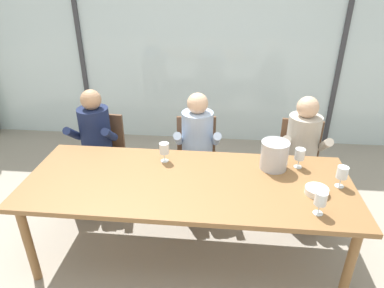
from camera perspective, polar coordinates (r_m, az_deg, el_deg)
The scene contains 18 objects.
ground at distance 3.99m, azimuth 0.93°, elevation -7.60°, with size 14.00×14.00×0.00m, color #9E9384.
window_glass_panel at distance 4.77m, azimuth 2.51°, elevation 15.31°, with size 7.82×0.03×2.60m, color silver.
window_mullion_left at distance 5.16m, azimuth -18.14°, elevation 14.94°, with size 0.06×0.06×2.60m, color #38383D.
window_mullion_right at distance 4.98m, azimuth 23.78°, elevation 13.62°, with size 0.06×0.06×2.60m, color #38383D.
hillside_vineyard at distance 8.70m, azimuth 4.04°, elevation 17.16°, with size 13.82×2.40×1.57m, color #386633.
dining_table at distance 2.77m, azimuth -0.72°, elevation -7.27°, with size 2.62×1.01×0.77m.
chair_near_curtain at distance 3.85m, azimuth -14.71°, elevation -0.78°, with size 0.47×0.47×0.90m.
chair_left_of_center at distance 3.65m, azimuth 0.72°, elevation -1.40°, with size 0.48×0.48×0.90m.
chair_center at distance 3.75m, azimuth 17.50°, elevation -1.99°, with size 0.50×0.50×0.90m.
person_navy_polo at distance 3.68m, azimuth -16.20°, elevation 0.70°, with size 0.47×0.62×1.22m.
person_pale_blue_shirt at distance 3.44m, azimuth 0.89°, elevation -0.06°, with size 0.48×0.63×1.22m.
person_beige_jumper at distance 3.52m, azimuth 18.09°, elevation -0.82°, with size 0.48×0.62×1.22m.
ice_bucket_primary at distance 2.92m, azimuth 13.68°, elevation -1.76°, with size 0.24×0.24×0.25m.
tasting_bowl at distance 2.74m, azimuth 20.21°, elevation -7.39°, with size 0.17×0.17×0.05m, color silver.
wine_glass_by_left_taster at distance 2.99m, azimuth 17.66°, elevation -1.76°, with size 0.08×0.08×0.17m.
wine_glass_near_bucket at distance 2.84m, azimuth 23.95°, elevation -4.46°, with size 0.08×0.08×0.17m.
wine_glass_center_pour at distance 2.95m, azimuth -4.69°, elevation -0.87°, with size 0.08×0.08×0.17m.
wine_glass_by_right_taster at distance 2.48m, azimuth 20.82°, elevation -8.71°, with size 0.08×0.08×0.17m.
Camera 1 is at (0.26, -2.27, 2.27)m, focal length 31.72 mm.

